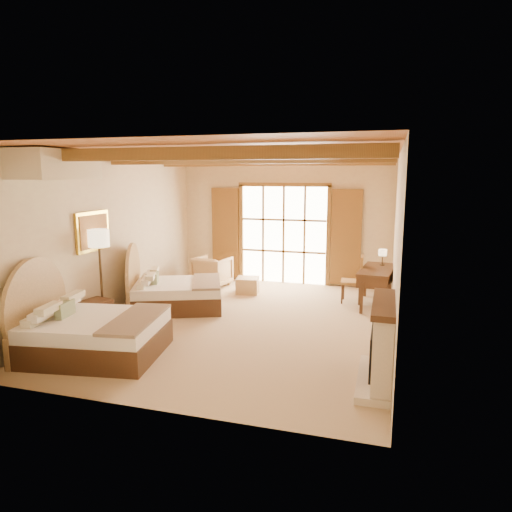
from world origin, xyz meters
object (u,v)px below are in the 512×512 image
at_px(bed_near, 86,329).
at_px(desk, 377,286).
at_px(bed_far, 171,291).
at_px(armchair, 212,271).
at_px(nightstand, 97,314).

height_order(bed_near, desk, bed_near).
distance_m(bed_far, armchair, 2.05).
height_order(bed_far, desk, bed_far).
relative_size(nightstand, desk, 0.34).
relative_size(bed_far, nightstand, 4.42).
distance_m(nightstand, desk, 5.74).
height_order(bed_near, bed_far, bed_near).
bearing_deg(armchair, nightstand, 85.44).
height_order(bed_near, armchair, bed_near).
bearing_deg(armchair, bed_near, 95.59).
relative_size(bed_near, desk, 1.42).
relative_size(bed_far, desk, 1.50).
distance_m(bed_near, armchair, 4.73).
bearing_deg(bed_far, desk, -3.05).
distance_m(bed_far, nightstand, 1.73).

